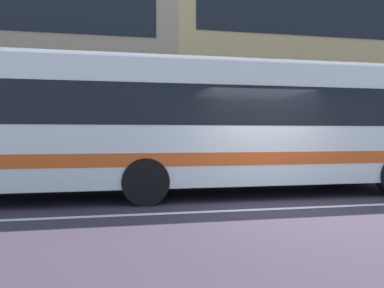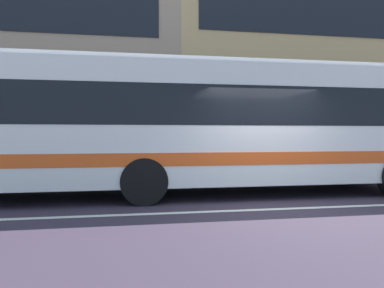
{
  "view_description": "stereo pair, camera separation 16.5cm",
  "coord_description": "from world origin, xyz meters",
  "views": [
    {
      "loc": [
        -3.1,
        -6.74,
        1.49
      ],
      "look_at": [
        -1.32,
        2.45,
        1.24
      ],
      "focal_mm": 33.87,
      "sensor_mm": 36.0,
      "label": 1
    },
    {
      "loc": [
        -2.94,
        -6.77,
        1.49
      ],
      "look_at": [
        -1.32,
        2.45,
        1.24
      ],
      "focal_mm": 33.87,
      "sensor_mm": 36.0,
      "label": 2
    }
  ],
  "objects": [
    {
      "name": "apartment_block_right",
      "position": [
        9.07,
        14.43,
        6.39
      ],
      "size": [
        19.42,
        10.88,
        12.77
      ],
      "color": "tan",
      "rests_on": "ground_plane"
    },
    {
      "name": "lane_centre_line",
      "position": [
        0.0,
        0.0,
        0.0
      ],
      "size": [
        60.0,
        0.16,
        0.01
      ],
      "primitive_type": "cube",
      "color": "silver",
      "rests_on": "ground_plane"
    },
    {
      "name": "hedge_row_far",
      "position": [
        -0.36,
        5.4,
        0.39
      ],
      "size": [
        16.41,
        1.1,
        0.77
      ],
      "primitive_type": "cube",
      "color": "#1F632A",
      "rests_on": "ground_plane"
    },
    {
      "name": "ground_plane",
      "position": [
        0.0,
        0.0,
        0.0
      ],
      "size": [
        160.0,
        160.0,
        0.0
      ],
      "primitive_type": "plane",
      "color": "#372D3B"
    },
    {
      "name": "transit_bus",
      "position": [
        -1.83,
        2.07,
        1.77
      ],
      "size": [
        12.49,
        2.73,
        3.2
      ],
      "color": "silver",
      "rests_on": "ground_plane"
    }
  ]
}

